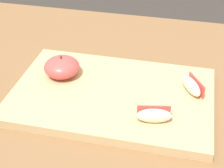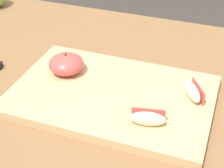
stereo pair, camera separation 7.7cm
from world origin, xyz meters
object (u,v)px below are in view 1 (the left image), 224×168
Objects in this scene: apple_wedge_right at (192,86)px; apple_wedge_back at (154,115)px; cutting_board at (112,95)px; apple_half_skin_up at (62,67)px.

apple_wedge_back is at bearing -119.36° from apple_wedge_right.
apple_half_skin_up is (-0.12, 0.04, 0.03)m from cutting_board.
apple_wedge_back is at bearing -26.86° from apple_half_skin_up.
apple_half_skin_up is at bearing 163.49° from cutting_board.
apple_wedge_right is (0.29, 0.00, -0.01)m from apple_half_skin_up.
cutting_board is 0.13m from apple_wedge_back.
cutting_board is at bearing 142.45° from apple_wedge_back.
apple_half_skin_up is 0.29m from apple_wedge_right.
cutting_board is 5.33× the size of apple_half_skin_up.
apple_half_skin_up reaches higher than apple_wedge_back.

